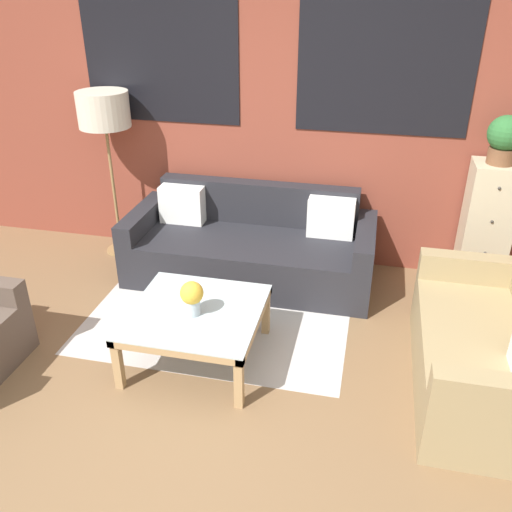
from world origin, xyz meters
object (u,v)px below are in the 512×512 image
settee_vintage (492,351)px  couch_dark (251,248)px  potted_plant (505,138)px  flower_vase (192,296)px  floor_lamp (104,114)px  drawer_cabinet (485,228)px  coffee_table (196,317)px

settee_vintage → couch_dark: bearing=148.5°
couch_dark → potted_plant: (1.95, 0.24, 1.05)m
flower_vase → settee_vintage: bearing=4.6°
couch_dark → settee_vintage: 2.17m
settee_vintage → flower_vase: 1.97m
floor_lamp → potted_plant: 3.32m
settee_vintage → potted_plant: 1.71m
couch_dark → floor_lamp: size_ratio=1.39×
couch_dark → drawer_cabinet: bearing=6.9°
couch_dark → flower_vase: bearing=-94.3°
coffee_table → drawer_cabinet: size_ratio=0.79×
drawer_cabinet → flower_vase: 2.56m
couch_dark → floor_lamp: bearing=171.7°
potted_plant → drawer_cabinet: bearing=-90.0°
floor_lamp → flower_vase: 2.12m
coffee_table → drawer_cabinet: (2.05, 1.48, 0.22)m
couch_dark → potted_plant: bearing=6.9°
floor_lamp → potted_plant: (3.32, 0.04, -0.02)m
couch_dark → potted_plant: size_ratio=5.66×
couch_dark → coffee_table: 1.25m
coffee_table → drawer_cabinet: bearing=35.9°
drawer_cabinet → potted_plant: (-0.00, 0.00, 0.76)m
potted_plant → couch_dark: bearing=-173.1°
potted_plant → floor_lamp: bearing=-179.4°
coffee_table → drawer_cabinet: drawer_cabinet is taller
coffee_table → floor_lamp: floor_lamp is taller
potted_plant → flower_vase: size_ratio=1.54×
settee_vintage → coffee_table: size_ratio=1.72×
couch_dark → floor_lamp: 1.75m
floor_lamp → settee_vintage: bearing=-22.5°
drawer_cabinet → potted_plant: potted_plant is taller
floor_lamp → coffee_table: bearing=-48.6°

